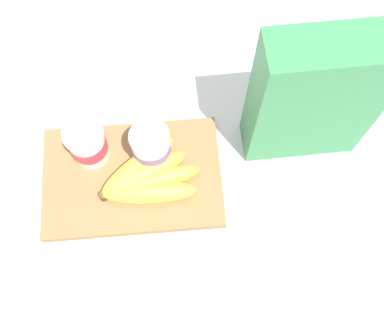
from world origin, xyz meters
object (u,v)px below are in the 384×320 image
(cereal_box, at_px, (314,99))
(spoon, at_px, (18,188))
(yogurt_cup_back, at_px, (151,147))
(cutting_board, at_px, (132,177))
(yogurt_cup_front, at_px, (88,144))
(banana_bunch, at_px, (146,178))

(cereal_box, height_order, spoon, cereal_box)
(yogurt_cup_back, height_order, spoon, yogurt_cup_back)
(cereal_box, xyz_separation_m, spoon, (-0.50, -0.06, -0.14))
(cutting_board, height_order, spoon, cutting_board)
(cereal_box, distance_m, yogurt_cup_front, 0.38)
(cutting_board, distance_m, yogurt_cup_back, 0.07)
(banana_bunch, height_order, spoon, banana_bunch)
(yogurt_cup_back, bearing_deg, yogurt_cup_front, 171.17)
(banana_bunch, bearing_deg, yogurt_cup_back, 73.03)
(cutting_board, relative_size, cereal_box, 1.09)
(cutting_board, bearing_deg, yogurt_cup_front, 144.75)
(cereal_box, bearing_deg, cutting_board, -170.73)
(cutting_board, height_order, yogurt_cup_back, yogurt_cup_back)
(yogurt_cup_front, xyz_separation_m, banana_bunch, (0.09, -0.06, -0.02))
(yogurt_cup_front, bearing_deg, cereal_box, 1.21)
(yogurt_cup_front, height_order, banana_bunch, yogurt_cup_front)
(cutting_board, height_order, cereal_box, cereal_box)
(yogurt_cup_back, bearing_deg, banana_bunch, -106.97)
(cereal_box, relative_size, yogurt_cup_back, 3.25)
(banana_bunch, bearing_deg, spoon, 176.67)
(cutting_board, xyz_separation_m, spoon, (-0.20, -0.00, -0.00))
(yogurt_cup_front, bearing_deg, cutting_board, -35.25)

